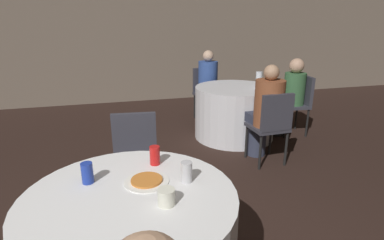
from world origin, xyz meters
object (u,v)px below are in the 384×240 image
(chair_far_north, at_px, (205,88))
(person_blue_shirt, at_px, (210,87))
(person_green_jacket, at_px, (288,97))
(pizza_plate_near, at_px, (147,181))
(chair_near_north, at_px, (135,154))
(soda_can_blue, at_px, (87,173))
(bottle_far, at_px, (259,80))
(chair_far_south, at_px, (272,122))
(soda_can_red, at_px, (155,155))
(chair_far_east, at_px, (299,99))
(soda_can_silver, at_px, (186,172))
(table_far, at_px, (234,112))
(person_floral_shirt, at_px, (265,113))

(chair_far_north, height_order, person_blue_shirt, person_blue_shirt)
(person_green_jacket, relative_size, pizza_plate_near, 4.41)
(chair_near_north, xyz_separation_m, soda_can_blue, (-0.32, -0.79, 0.27))
(pizza_plate_near, distance_m, bottle_far, 2.86)
(chair_far_south, height_order, person_blue_shirt, person_blue_shirt)
(person_blue_shirt, height_order, soda_can_red, person_blue_shirt)
(chair_near_north, distance_m, soda_can_red, 0.71)
(person_green_jacket, height_order, pizza_plate_near, person_green_jacket)
(person_blue_shirt, bearing_deg, chair_far_south, 87.01)
(chair_near_north, bearing_deg, chair_far_east, -145.87)
(person_green_jacket, xyz_separation_m, soda_can_silver, (-2.13, -2.29, 0.24))
(person_blue_shirt, distance_m, pizza_plate_near, 3.46)
(soda_can_blue, xyz_separation_m, soda_can_red, (0.40, 0.13, 0.00))
(chair_far_south, distance_m, pizza_plate_near, 2.10)
(pizza_plate_near, xyz_separation_m, bottle_far, (1.83, 2.20, 0.11))
(table_far, bearing_deg, pizza_plate_near, -123.49)
(table_far, bearing_deg, bottle_far, -25.60)
(person_green_jacket, height_order, soda_can_blue, person_green_jacket)
(chair_near_north, height_order, person_blue_shirt, person_blue_shirt)
(chair_far_east, bearing_deg, soda_can_blue, 134.03)
(table_far, bearing_deg, chair_far_south, -87.62)
(person_floral_shirt, distance_m, pizza_plate_near, 2.19)
(chair_far_south, distance_m, bottle_far, 0.94)
(table_far, bearing_deg, person_green_jacket, -7.14)
(table_far, bearing_deg, soda_can_silver, -118.95)
(table_far, bearing_deg, chair_far_east, -7.14)
(chair_near_north, bearing_deg, soda_can_silver, 109.66)
(chair_near_north, xyz_separation_m, bottle_far, (1.83, 1.33, 0.32))
(chair_far_north, height_order, person_floral_shirt, person_floral_shirt)
(pizza_plate_near, bearing_deg, chair_far_east, 41.30)
(person_green_jacket, distance_m, person_floral_shirt, 1.06)
(chair_far_north, distance_m, person_green_jacket, 1.43)
(person_floral_shirt, distance_m, bottle_far, 0.78)
(soda_can_red, bearing_deg, chair_near_north, 97.24)
(chair_far_north, height_order, soda_can_blue, chair_far_north)
(person_blue_shirt, height_order, soda_can_blue, person_blue_shirt)
(chair_far_east, distance_m, bottle_far, 0.76)
(table_far, distance_m, chair_near_north, 2.14)
(chair_far_south, bearing_deg, chair_far_north, 92.75)
(chair_far_north, xyz_separation_m, person_green_jacket, (0.94, -1.07, 0.03))
(soda_can_silver, bearing_deg, person_floral_shirt, 49.13)
(person_green_jacket, xyz_separation_m, pizza_plate_near, (-2.35, -2.23, 0.18))
(person_green_jacket, distance_m, bottle_far, 0.60)
(chair_far_south, bearing_deg, person_green_jacket, 46.58)
(chair_far_east, distance_m, person_green_jacket, 0.17)
(chair_near_north, relative_size, person_green_jacket, 0.77)
(person_floral_shirt, bearing_deg, soda_can_blue, -145.40)
(person_green_jacket, bearing_deg, table_far, 90.00)
(table_far, relative_size, chair_far_south, 1.30)
(person_floral_shirt, height_order, bottle_far, person_floral_shirt)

